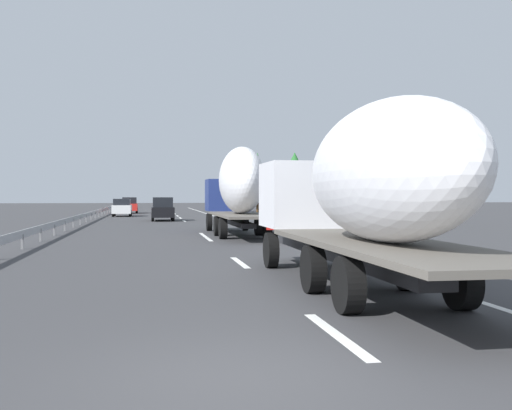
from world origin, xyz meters
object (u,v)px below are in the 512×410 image
object	(u,v)px
car_white_van	(122,207)
car_black_suv	(163,209)
road_sign	(247,193)
truck_lead	(238,187)
truck_trailing	(362,186)
car_red_compact	(130,205)

from	to	relation	value
car_white_van	car_black_suv	distance (m)	12.19
road_sign	car_white_van	bearing A→B (deg)	34.77
truck_lead	car_black_suv	xyz separation A→B (m)	(19.93, 3.57, -1.57)
truck_trailing	car_red_compact	distance (m)	62.41
car_black_suv	road_sign	distance (m)	7.70
car_white_van	car_black_suv	xyz separation A→B (m)	(-11.57, -3.85, 0.07)
road_sign	truck_trailing	bearing A→B (deg)	175.04
truck_trailing	car_red_compact	size ratio (longest dim) A/B	3.12
car_white_van	car_black_suv	size ratio (longest dim) A/B	0.98
truck_trailing	road_sign	bearing A→B (deg)	-4.96
truck_lead	car_red_compact	distance (m)	43.23
truck_lead	road_sign	xyz separation A→B (m)	(16.34, -3.10, -0.19)
truck_lead	car_white_van	bearing A→B (deg)	13.26
truck_trailing	car_black_suv	xyz separation A→B (m)	(39.31, 3.57, -1.35)
truck_lead	truck_trailing	bearing A→B (deg)	-180.00
car_black_suv	car_red_compact	bearing A→B (deg)	8.63
car_black_suv	road_sign	xyz separation A→B (m)	(-3.59, -6.67, 1.38)
car_red_compact	truck_trailing	bearing A→B (deg)	-173.55
truck_lead	car_red_compact	world-z (taller)	truck_lead
car_black_suv	car_red_compact	distance (m)	22.96
car_white_van	car_red_compact	distance (m)	11.14
truck_lead	car_black_suv	world-z (taller)	truck_lead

